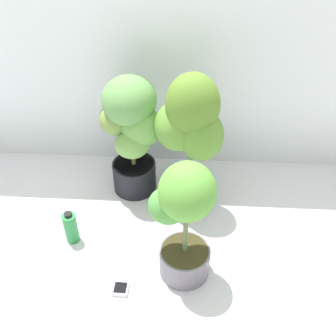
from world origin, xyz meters
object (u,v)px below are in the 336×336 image
object	(u,v)px
nutrient_bottle	(71,228)
potted_plant_front_right	(183,218)
potted_plant_back_center	(132,129)
potted_plant_back_right	(190,134)
hygrometer_box	(121,289)

from	to	relation	value
nutrient_bottle	potted_plant_front_right	bearing A→B (deg)	-15.23
potted_plant_back_center	potted_plant_back_right	distance (m)	0.37
potted_plant_back_right	nutrient_bottle	xyz separation A→B (m)	(-0.65, -0.36, -0.42)
potted_plant_back_center	hygrometer_box	xyz separation A→B (m)	(0.02, -0.79, -0.46)
potted_plant_front_right	nutrient_bottle	xyz separation A→B (m)	(-0.63, 0.17, -0.30)
potted_plant_back_center	hygrometer_box	distance (m)	0.91
potted_plant_back_center	nutrient_bottle	bearing A→B (deg)	-123.27
potted_plant_back_center	nutrient_bottle	xyz separation A→B (m)	(-0.31, -0.47, -0.37)
potted_plant_back_right	nutrient_bottle	bearing A→B (deg)	-150.97
potted_plant_back_right	hygrometer_box	xyz separation A→B (m)	(-0.33, -0.68, -0.50)
potted_plant_front_right	nutrient_bottle	size ratio (longest dim) A/B	3.33
potted_plant_back_center	potted_plant_back_right	world-z (taller)	potted_plant_back_right
potted_plant_back_right	potted_plant_front_right	bearing A→B (deg)	-92.16
potted_plant_back_right	hygrometer_box	world-z (taller)	potted_plant_back_right
potted_plant_back_right	potted_plant_front_right	size ratio (longest dim) A/B	1.24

